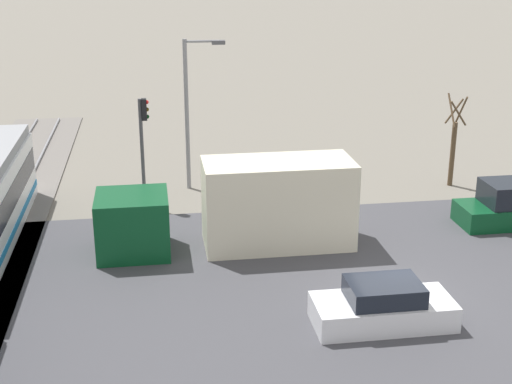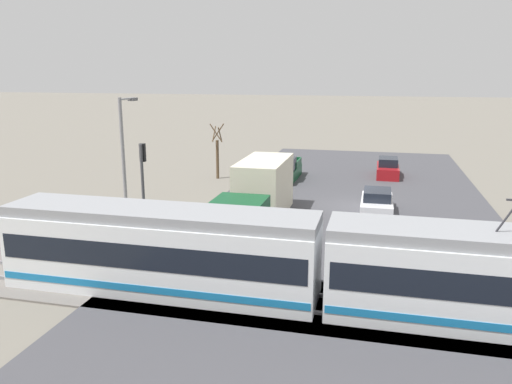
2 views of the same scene
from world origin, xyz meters
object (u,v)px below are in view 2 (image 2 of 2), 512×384
object	(u,v)px
sedan_car_0	(377,203)
sedan_car_1	(388,169)
pickup_truck	(285,171)
street_lamp_near_crossing	(125,150)
traffic_light_pole	(143,176)
street_tree	(217,154)
light_rail_tram	(323,265)
box_truck	(259,194)

from	to	relation	value
sedan_car_0	sedan_car_1	xyz separation A→B (m)	(-0.79, -11.47, 0.06)
pickup_truck	street_lamp_near_crossing	size ratio (longest dim) A/B	0.74
sedan_car_1	street_lamp_near_crossing	distance (m)	22.49
pickup_truck	traffic_light_pole	world-z (taller)	traffic_light_pole
pickup_truck	street_tree	world-z (taller)	street_tree
sedan_car_1	street_lamp_near_crossing	bearing A→B (deg)	47.24
light_rail_tram	sedan_car_1	xyz separation A→B (m)	(-2.66, -25.06, -0.97)
street_tree	street_lamp_near_crossing	bearing A→B (deg)	83.20
light_rail_tram	street_lamp_near_crossing	xyz separation A→B (m)	(12.43, -8.75, 2.49)
street_tree	street_lamp_near_crossing	size ratio (longest dim) A/B	0.63
sedan_car_0	traffic_light_pole	size ratio (longest dim) A/B	0.88
sedan_car_0	street_lamp_near_crossing	world-z (taller)	street_lamp_near_crossing
light_rail_tram	sedan_car_1	distance (m)	25.22
sedan_car_0	traffic_light_pole	distance (m)	14.26
sedan_car_0	street_lamp_near_crossing	distance (m)	15.50
sedan_car_1	street_tree	bearing A→B (deg)	15.65
light_rail_tram	traffic_light_pole	world-z (taller)	traffic_light_pole
light_rail_tram	street_tree	bearing A→B (deg)	-62.77
traffic_light_pole	street_tree	distance (m)	14.85
traffic_light_pole	street_tree	size ratio (longest dim) A/B	1.09
traffic_light_pole	light_rail_tram	bearing A→B (deg)	147.68
light_rail_tram	pickup_truck	xyz separation A→B (m)	(5.45, -21.89, -0.92)
sedan_car_1	traffic_light_pole	xyz separation A→B (m)	(12.88, 18.60, 2.48)
light_rail_tram	box_truck	xyz separation A→B (m)	(4.82, -10.18, -0.06)
box_truck	street_tree	xyz separation A→B (m)	(6.12, -11.08, 0.42)
street_lamp_near_crossing	pickup_truck	bearing A→B (deg)	-117.97
sedan_car_0	sedan_car_1	world-z (taller)	sedan_car_1
light_rail_tram	sedan_car_0	world-z (taller)	light_rail_tram
box_truck	sedan_car_0	bearing A→B (deg)	-152.93
light_rail_tram	traffic_light_pole	bearing A→B (deg)	-32.32
sedan_car_0	light_rail_tram	bearing A→B (deg)	82.19
sedan_car_0	traffic_light_pole	xyz separation A→B (m)	(12.08, 7.13, 2.54)
pickup_truck	street_tree	bearing A→B (deg)	6.61
box_truck	pickup_truck	distance (m)	11.76
sedan_car_0	sedan_car_1	size ratio (longest dim) A/B	1.01
sedan_car_1	light_rail_tram	bearing A→B (deg)	83.94
box_truck	traffic_light_pole	world-z (taller)	traffic_light_pole
box_truck	sedan_car_0	world-z (taller)	box_truck
pickup_truck	sedan_car_1	xyz separation A→B (m)	(-8.11, -3.17, -0.05)
pickup_truck	sedan_car_0	world-z (taller)	pickup_truck
sedan_car_0	street_tree	bearing A→B (deg)	-30.89
box_truck	sedan_car_1	size ratio (longest dim) A/B	2.28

